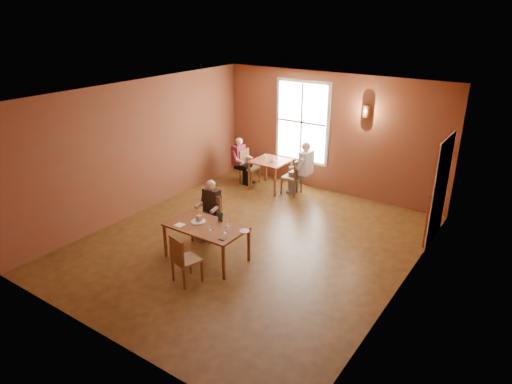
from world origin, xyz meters
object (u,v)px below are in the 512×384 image
Objects in this scene: chair_diner_main at (208,218)px; chair_diner_white at (292,176)px; chair_diner_maroon at (250,167)px; diner_main at (207,213)px; diner_white at (293,169)px; main_table at (206,242)px; diner_maroon at (249,162)px; chair_empty at (187,259)px; second_table at (270,174)px.

chair_diner_white is at bearing -93.32° from chair_diner_main.
diner_main is at bearing 19.88° from chair_diner_maroon.
main_table is at bearing -175.52° from diner_white.
diner_main is 3.31m from diner_maroon.
main_table is at bearing 128.88° from diner_main.
chair_diner_maroon is (-1.85, 4.51, 0.01)m from chair_empty.
diner_maroon is (-1.36, 0.00, -0.07)m from diner_white.
diner_maroon is at bearing -90.00° from chair_diner_maroon.
chair_empty is (0.22, -0.79, 0.10)m from main_table.
second_table is at bearing 90.00° from diner_white.
chair_diner_main is at bearing 176.68° from chair_diner_white.
chair_diner_maroon is 0.77× the size of diner_maroon.
diner_main reaches higher than chair_empty.
chair_diner_white is 1.01× the size of chair_diner_maroon.
chair_diner_main is 1.61m from chair_empty.
chair_empty is 0.96× the size of chair_diner_white.
chair_diner_maroon is (-1.12, 3.07, 0.01)m from chair_diner_main.
chair_empty is at bearing -173.48° from diner_white.
chair_empty is at bearing 22.58° from diner_maroon.
diner_main reaches higher than second_table.
diner_maroon is at bearing 90.00° from diner_white.
chair_diner_main reaches higher than main_table.
diner_main is at bearing 90.00° from chair_diner_main.
chair_diner_white is at bearing 94.94° from main_table.
second_table is 0.71m from diner_maroon.
main_table is 1.65× the size of chair_diner_main.
chair_empty is 4.54m from chair_diner_white.
diner_main is at bearing 20.37° from diner_maroon.
chair_diner_main is 3.27m from chair_diner_maroon.
chair_diner_main is at bearing -90.00° from diner_main.
chair_empty is at bearing -74.15° from main_table.
chair_empty is at bearing -75.16° from second_table.
diner_white is (0.68, 0.00, 0.29)m from second_table.
main_table is 1.28× the size of diner_main.
chair_diner_main is 3.09m from diner_white.
main_table is 3.74m from chair_diner_white.
main_table is 1.65× the size of chair_empty.
chair_diner_main is 0.75× the size of diner_maroon.
chair_diner_maroon is (-0.65, 0.00, 0.08)m from second_table.
main_table is 1.59× the size of chair_diner_white.
chair_empty is 1.04× the size of second_table.
chair_diner_main is 3.08m from chair_diner_white.
chair_diner_white is at bearing 90.00° from diner_white.
chair_diner_white is 0.21m from diner_white.
chair_diner_maroon is (-1.12, 3.10, -0.12)m from diner_main.
second_table is (-0.47, 3.10, -0.20)m from diner_main.
chair_empty reaches higher than second_table.
diner_main reaches higher than main_table.
diner_maroon is at bearing -69.45° from chair_diner_main.
diner_white is at bearing 0.00° from second_table.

